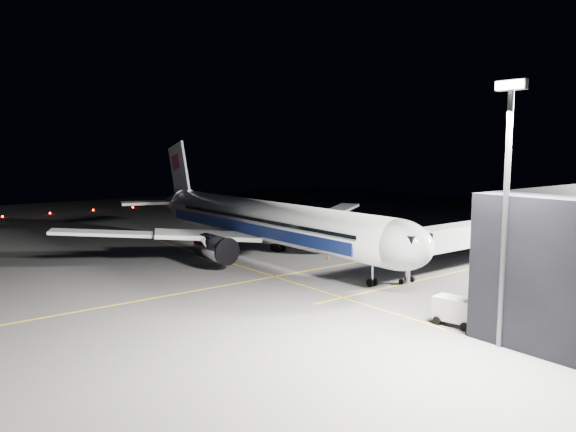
# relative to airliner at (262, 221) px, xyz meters

# --- Properties ---
(ground) EXTENTS (200.00, 200.00, 0.00)m
(ground) POSITION_rel_airliner_xyz_m (1.08, 0.00, -5.16)
(ground) COLOR #4C4C4F
(ground) RESTS_ON ground
(guide_line_main) EXTENTS (0.25, 80.00, 0.01)m
(guide_line_main) POSITION_rel_airliner_xyz_m (11.08, 0.00, -5.16)
(guide_line_main) COLOR gold
(guide_line_main) RESTS_ON ground
(guide_line_cross) EXTENTS (70.00, 0.25, 0.01)m
(guide_line_cross) POSITION_rel_airliner_xyz_m (1.08, -6.00, -5.16)
(guide_line_cross) COLOR gold
(guide_line_cross) RESTS_ON ground
(guide_line_side) EXTENTS (0.25, 40.00, 0.01)m
(guide_line_side) POSITION_rel_airliner_xyz_m (23.08, 10.00, -5.16)
(guide_line_side) COLOR gold
(guide_line_side) RESTS_ON ground
(airliner) EXTENTS (61.48, 54.22, 16.64)m
(airliner) POSITION_rel_airliner_xyz_m (0.00, 0.00, 0.00)
(airliner) COLOR silver
(airliner) RESTS_ON ground
(jet_bridge) EXTENTS (3.60, 34.40, 6.30)m
(jet_bridge) POSITION_rel_airliner_xyz_m (23.08, 18.06, -0.58)
(jet_bridge) COLOR #B2B2B7
(jet_bridge) RESTS_ON ground
(floodlight_mast_south) EXTENTS (2.40, 0.67, 20.70)m
(floodlight_mast_south) POSITION_rel_airliner_xyz_m (41.08, -6.01, 7.21)
(floodlight_mast_south) COLOR #59595E
(floodlight_mast_south) RESTS_ON ground
(taxiway_lights) EXTENTS (0.44, 60.44, 0.44)m
(taxiway_lights) POSITION_rel_airliner_xyz_m (-70.92, 0.00, -4.94)
(taxiway_lights) COLOR #FF140A
(taxiway_lights) RESTS_ON ground
(service_truck) EXTENTS (5.07, 2.71, 2.46)m
(service_truck) POSITION_rel_airliner_xyz_m (36.21, -4.21, -3.84)
(service_truck) COLOR silver
(service_truck) RESTS_ON ground
(baggage_tug) EXTENTS (3.27, 2.96, 1.95)m
(baggage_tug) POSITION_rel_airliner_xyz_m (-1.51, 17.75, -4.26)
(baggage_tug) COLOR black
(baggage_tug) RESTS_ON ground
(safety_cone_a) EXTENTS (0.36, 0.36, 0.53)m
(safety_cone_a) POSITION_rel_airliner_xyz_m (6.97, 6.50, -4.90)
(safety_cone_a) COLOR #DA4A09
(safety_cone_a) RESTS_ON ground
(safety_cone_b) EXTENTS (0.38, 0.38, 0.57)m
(safety_cone_b) POSITION_rel_airliner_xyz_m (-3.71, 9.01, -4.88)
(safety_cone_b) COLOR #DA4A09
(safety_cone_b) RESTS_ON ground
(safety_cone_c) EXTENTS (0.37, 0.37, 0.55)m
(safety_cone_c) POSITION_rel_airliner_xyz_m (1.50, 14.00, -4.89)
(safety_cone_c) COLOR #DA4A09
(safety_cone_c) RESTS_ON ground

